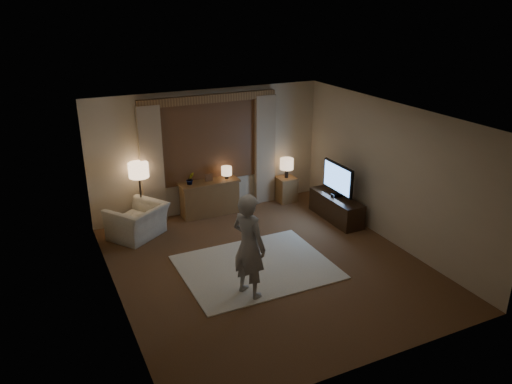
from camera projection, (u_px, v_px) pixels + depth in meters
room at (255, 184)px, 8.51m from camera, size 5.04×5.54×2.64m
rug at (256, 267)px, 8.51m from camera, size 2.50×2.00×0.02m
sideboard at (210, 199)px, 10.50m from camera, size 1.20×0.40×0.70m
picture_frame at (209, 179)px, 10.33m from camera, size 0.16×0.02×0.20m
plant at (190, 179)px, 10.15m from camera, size 0.17×0.13×0.30m
table_lamp_sideboard at (227, 171)px, 10.46m from camera, size 0.22×0.22×0.30m
floor_lamp at (139, 174)px, 9.64m from camera, size 0.39×0.39×1.34m
armchair at (138, 221)px, 9.50m from camera, size 1.29×1.26×0.64m
side_table at (286, 189)px, 11.21m from camera, size 0.40×0.40×0.56m
table_lamp_side at (287, 164)px, 10.99m from camera, size 0.30×0.30×0.44m
tv_stand at (336, 208)px, 10.30m from camera, size 0.45×1.40×0.50m
tv at (338, 179)px, 10.07m from camera, size 0.24×0.96×0.70m
person at (249, 246)px, 7.43m from camera, size 0.60×0.71×1.65m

